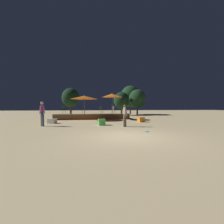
{
  "coord_description": "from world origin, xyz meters",
  "views": [
    {
      "loc": [
        -1.84,
        -7.12,
        1.44
      ],
      "look_at": [
        0.0,
        4.73,
        1.05
      ],
      "focal_mm": 24.0,
      "sensor_mm": 36.0,
      "label": 1
    }
  ],
  "objects_px": {
    "person_0": "(125,115)",
    "bistro_chair_1": "(64,109)",
    "cube_seat_0": "(102,122)",
    "cube_seat_1": "(52,121)",
    "bistro_chair_2": "(102,109)",
    "background_tree_0": "(121,101)",
    "patio_umbrella_0": "(112,95)",
    "bistro_chair_0": "(114,109)",
    "patio_umbrella_1": "(84,97)",
    "frisbee_disc": "(147,132)",
    "background_tree_2": "(137,99)",
    "background_tree_3": "(130,96)",
    "bistro_chair_3": "(84,109)",
    "person_1": "(42,112)",
    "cube_seat_2": "(141,120)",
    "background_tree_1": "(71,98)"
  },
  "relations": [
    {
      "from": "bistro_chair_2",
      "to": "bistro_chair_3",
      "type": "xyz_separation_m",
      "value": [
        -2.17,
        -0.22,
        0.0
      ]
    },
    {
      "from": "patio_umbrella_0",
      "to": "person_0",
      "type": "xyz_separation_m",
      "value": [
        -0.04,
        -6.33,
        -1.92
      ]
    },
    {
      "from": "bistro_chair_2",
      "to": "background_tree_3",
      "type": "height_order",
      "value": "background_tree_3"
    },
    {
      "from": "cube_seat_1",
      "to": "bistro_chair_0",
      "type": "height_order",
      "value": "bistro_chair_0"
    },
    {
      "from": "person_0",
      "to": "patio_umbrella_1",
      "type": "bearing_deg",
      "value": -95.87
    },
    {
      "from": "person_1",
      "to": "patio_umbrella_0",
      "type": "bearing_deg",
      "value": 68.73
    },
    {
      "from": "patio_umbrella_0",
      "to": "background_tree_0",
      "type": "distance_m",
      "value": 9.35
    },
    {
      "from": "bistro_chair_2",
      "to": "background_tree_1",
      "type": "bearing_deg",
      "value": 101.31
    },
    {
      "from": "person_0",
      "to": "person_1",
      "type": "xyz_separation_m",
      "value": [
        -6.08,
        1.16,
        0.18
      ]
    },
    {
      "from": "cube_seat_0",
      "to": "background_tree_0",
      "type": "relative_size",
      "value": 0.14
    },
    {
      "from": "background_tree_3",
      "to": "background_tree_1",
      "type": "bearing_deg",
      "value": -151.92
    },
    {
      "from": "bistro_chair_1",
      "to": "cube_seat_0",
      "type": "bearing_deg",
      "value": -70.34
    },
    {
      "from": "cube_seat_1",
      "to": "bistro_chair_0",
      "type": "relative_size",
      "value": 0.85
    },
    {
      "from": "cube_seat_1",
      "to": "background_tree_2",
      "type": "height_order",
      "value": "background_tree_2"
    },
    {
      "from": "patio_umbrella_1",
      "to": "frisbee_disc",
      "type": "xyz_separation_m",
      "value": [
        3.83,
        -8.54,
        -2.49
      ]
    },
    {
      "from": "patio_umbrella_1",
      "to": "bistro_chair_2",
      "type": "bearing_deg",
      "value": 45.11
    },
    {
      "from": "background_tree_1",
      "to": "person_1",
      "type": "bearing_deg",
      "value": -93.92
    },
    {
      "from": "cube_seat_0",
      "to": "cube_seat_1",
      "type": "relative_size",
      "value": 0.75
    },
    {
      "from": "cube_seat_0",
      "to": "person_1",
      "type": "distance_m",
      "value": 4.54
    },
    {
      "from": "patio_umbrella_0",
      "to": "background_tree_3",
      "type": "bearing_deg",
      "value": 65.06
    },
    {
      "from": "cube_seat_0",
      "to": "bistro_chair_0",
      "type": "height_order",
      "value": "bistro_chair_0"
    },
    {
      "from": "bistro_chair_2",
      "to": "background_tree_0",
      "type": "relative_size",
      "value": 0.22
    },
    {
      "from": "bistro_chair_1",
      "to": "background_tree_0",
      "type": "relative_size",
      "value": 0.22
    },
    {
      "from": "patio_umbrella_0",
      "to": "bistro_chair_0",
      "type": "bearing_deg",
      "value": 74.45
    },
    {
      "from": "bistro_chair_0",
      "to": "background_tree_0",
      "type": "distance_m",
      "value": 7.53
    },
    {
      "from": "cube_seat_2",
      "to": "frisbee_disc",
      "type": "distance_m",
      "value": 5.94
    },
    {
      "from": "person_0",
      "to": "background_tree_3",
      "type": "height_order",
      "value": "background_tree_3"
    },
    {
      "from": "person_1",
      "to": "background_tree_1",
      "type": "distance_m",
      "value": 11.47
    },
    {
      "from": "bistro_chair_1",
      "to": "person_1",
      "type": "bearing_deg",
      "value": -105.67
    },
    {
      "from": "patio_umbrella_0",
      "to": "bistro_chair_3",
      "type": "bearing_deg",
      "value": 153.09
    },
    {
      "from": "bistro_chair_1",
      "to": "background_tree_1",
      "type": "bearing_deg",
      "value": 75.7
    },
    {
      "from": "patio_umbrella_0",
      "to": "cube_seat_0",
      "type": "distance_m",
      "value": 5.96
    },
    {
      "from": "cube_seat_1",
      "to": "person_1",
      "type": "bearing_deg",
      "value": -97.0
    },
    {
      "from": "bistro_chair_2",
      "to": "cube_seat_2",
      "type": "bearing_deg",
      "value": -89.37
    },
    {
      "from": "background_tree_0",
      "to": "bistro_chair_0",
      "type": "bearing_deg",
      "value": -109.9
    },
    {
      "from": "bistro_chair_1",
      "to": "bistro_chair_3",
      "type": "bearing_deg",
      "value": -7.36
    },
    {
      "from": "person_1",
      "to": "bistro_chair_2",
      "type": "relative_size",
      "value": 2.07
    },
    {
      "from": "cube_seat_0",
      "to": "background_tree_2",
      "type": "distance_m",
      "value": 16.81
    },
    {
      "from": "cube_seat_0",
      "to": "background_tree_2",
      "type": "height_order",
      "value": "background_tree_2"
    },
    {
      "from": "cube_seat_2",
      "to": "bistro_chair_1",
      "type": "distance_m",
      "value": 9.25
    },
    {
      "from": "background_tree_2",
      "to": "frisbee_disc",
      "type": "bearing_deg",
      "value": -106.73
    },
    {
      "from": "background_tree_2",
      "to": "background_tree_3",
      "type": "distance_m",
      "value": 2.6
    },
    {
      "from": "cube_seat_0",
      "to": "cube_seat_2",
      "type": "height_order",
      "value": "cube_seat_0"
    },
    {
      "from": "cube_seat_1",
      "to": "person_0",
      "type": "distance_m",
      "value": 6.67
    },
    {
      "from": "person_1",
      "to": "frisbee_disc",
      "type": "relative_size",
      "value": 8.12
    },
    {
      "from": "cube_seat_2",
      "to": "bistro_chair_1",
      "type": "xyz_separation_m",
      "value": [
        -7.97,
        4.59,
        1.0
      ]
    },
    {
      "from": "patio_umbrella_0",
      "to": "background_tree_3",
      "type": "height_order",
      "value": "background_tree_3"
    },
    {
      "from": "person_0",
      "to": "bistro_chair_1",
      "type": "relative_size",
      "value": 1.8
    },
    {
      "from": "person_1",
      "to": "bistro_chair_0",
      "type": "distance_m",
      "value": 9.68
    },
    {
      "from": "bistro_chair_1",
      "to": "frisbee_disc",
      "type": "bearing_deg",
      "value": -69.81
    }
  ]
}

